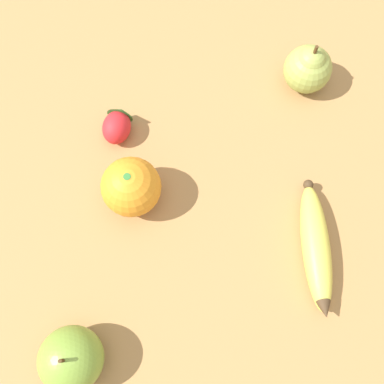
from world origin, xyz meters
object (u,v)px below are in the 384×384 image
orange (131,187)px  strawberry (117,125)px  apple (71,359)px  banana (316,248)px  pear (308,68)px

orange → strawberry: bearing=-75.8°
strawberry → apple: apple is taller
banana → pear: bearing=176.8°
banana → pear: pear is taller
orange → pear: bearing=-144.3°
apple → orange: bearing=-107.0°
banana → orange: size_ratio=2.28×
pear → strawberry: pear is taller
banana → orange: (0.25, -0.08, 0.02)m
pear → strawberry: (0.29, 0.08, -0.02)m
orange → strawberry: size_ratio=1.30×
orange → pear: 0.32m
banana → strawberry: (0.28, -0.19, 0.00)m
pear → strawberry: bearing=16.0°
strawberry → banana: bearing=-111.5°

